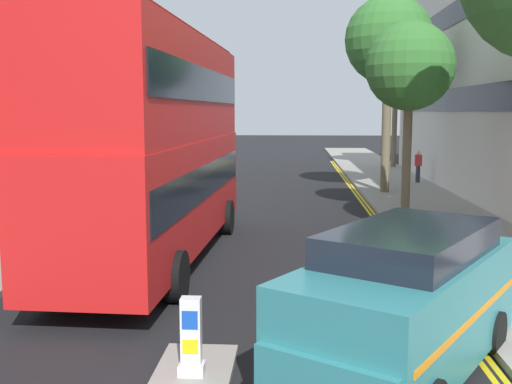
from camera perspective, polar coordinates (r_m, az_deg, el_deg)
sidewalk_right at (r=20.47m, az=17.93°, el=-3.06°), size 4.00×80.00×0.14m
sidewalk_left at (r=21.34m, az=-18.27°, el=-2.65°), size 4.00×80.00×0.14m
kerb_line_outer at (r=18.13m, az=13.03°, el=-4.46°), size 0.10×56.00×0.01m
kerb_line_inner at (r=18.10m, az=12.53°, el=-4.46°), size 0.10×56.00×0.01m
traffic_island at (r=8.87m, az=-6.10°, el=-17.10°), size 1.10×2.20×0.10m
keep_left_bollard at (r=8.65m, az=-6.15°, el=-13.74°), size 0.36×0.28×1.11m
double_decker_bus_away at (r=15.21m, az=-9.36°, el=4.84°), size 3.11×10.89×5.64m
taxi_minivan at (r=8.90m, az=13.74°, el=-10.13°), size 4.12×5.07×2.12m
pedestrian_far at (r=31.66m, az=15.13°, el=2.41°), size 0.34×0.22×1.62m
street_tree_near at (r=27.69m, az=12.48°, el=13.79°), size 3.84×3.84×8.62m
street_tree_far at (r=40.34m, az=13.17°, el=11.89°), size 3.61×3.61×8.56m
street_tree_distant at (r=21.82m, az=14.37°, el=11.38°), size 3.07×3.07×6.69m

